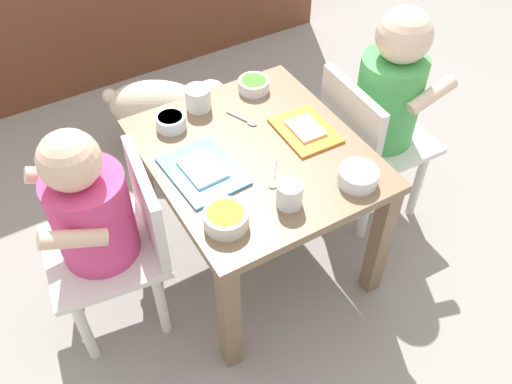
{
  "coord_description": "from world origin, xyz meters",
  "views": [
    {
      "loc": [
        -0.54,
        -0.92,
        1.39
      ],
      "look_at": [
        0.0,
        0.0,
        0.28
      ],
      "focal_mm": 39.38,
      "sensor_mm": 36.0,
      "label": 1
    }
  ],
  "objects_px": {
    "water_cup_left": "(289,196)",
    "veggie_bowl_near": "(254,85)",
    "seated_child_right": "(387,98)",
    "cereal_bowl_right_side": "(171,121)",
    "spoon_by_left_tray": "(274,177)",
    "food_tray_right": "(305,129)",
    "seated_child_left": "(96,215)",
    "water_cup_right": "(198,100)",
    "dog": "(164,106)",
    "veggie_bowl_far": "(358,176)",
    "food_tray_left": "(202,169)",
    "dining_table": "(256,172)",
    "cereal_bowl_left_side": "(226,218)",
    "spoon_by_right_tray": "(245,120)"
  },
  "relations": [
    {
      "from": "water_cup_left",
      "to": "veggie_bowl_near",
      "type": "height_order",
      "value": "water_cup_left"
    },
    {
      "from": "seated_child_right",
      "to": "cereal_bowl_right_side",
      "type": "bearing_deg",
      "value": 160.78
    },
    {
      "from": "spoon_by_left_tray",
      "to": "water_cup_left",
      "type": "bearing_deg",
      "value": -98.87
    },
    {
      "from": "food_tray_right",
      "to": "spoon_by_left_tray",
      "type": "height_order",
      "value": "food_tray_right"
    },
    {
      "from": "seated_child_left",
      "to": "water_cup_right",
      "type": "relative_size",
      "value": 9.56
    },
    {
      "from": "dog",
      "to": "veggie_bowl_far",
      "type": "bearing_deg",
      "value": -77.22
    },
    {
      "from": "seated_child_right",
      "to": "food_tray_left",
      "type": "bearing_deg",
      "value": 179.2
    },
    {
      "from": "dining_table",
      "to": "seated_child_left",
      "type": "xyz_separation_m",
      "value": [
        -0.42,
        0.01,
        0.06
      ]
    },
    {
      "from": "water_cup_left",
      "to": "food_tray_left",
      "type": "bearing_deg",
      "value": 122.1
    },
    {
      "from": "seated_child_left",
      "to": "cereal_bowl_right_side",
      "type": "relative_size",
      "value": 8.3
    },
    {
      "from": "seated_child_right",
      "to": "food_tray_right",
      "type": "distance_m",
      "value": 0.27
    },
    {
      "from": "seated_child_left",
      "to": "veggie_bowl_near",
      "type": "xyz_separation_m",
      "value": [
        0.55,
        0.22,
        0.03
      ]
    },
    {
      "from": "water_cup_right",
      "to": "dog",
      "type": "bearing_deg",
      "value": 86.77
    },
    {
      "from": "cereal_bowl_left_side",
      "to": "spoon_by_left_tray",
      "type": "distance_m",
      "value": 0.19
    },
    {
      "from": "veggie_bowl_far",
      "to": "cereal_bowl_left_side",
      "type": "distance_m",
      "value": 0.34
    },
    {
      "from": "cereal_bowl_left_side",
      "to": "spoon_by_left_tray",
      "type": "relative_size",
      "value": 1.18
    },
    {
      "from": "dining_table",
      "to": "veggie_bowl_near",
      "type": "relative_size",
      "value": 6.71
    },
    {
      "from": "water_cup_left",
      "to": "veggie_bowl_far",
      "type": "height_order",
      "value": "water_cup_left"
    },
    {
      "from": "dining_table",
      "to": "cereal_bowl_left_side",
      "type": "distance_m",
      "value": 0.27
    },
    {
      "from": "water_cup_right",
      "to": "dining_table",
      "type": "bearing_deg",
      "value": -78.85
    },
    {
      "from": "dining_table",
      "to": "food_tray_left",
      "type": "xyz_separation_m",
      "value": [
        -0.15,
        0.0,
        0.08
      ]
    },
    {
      "from": "cereal_bowl_left_side",
      "to": "seated_child_right",
      "type": "bearing_deg",
      "value": 16.09
    },
    {
      "from": "seated_child_right",
      "to": "cereal_bowl_left_side",
      "type": "xyz_separation_m",
      "value": [
        -0.61,
        -0.17,
        0.01
      ]
    },
    {
      "from": "dining_table",
      "to": "water_cup_left",
      "type": "bearing_deg",
      "value": -97.58
    },
    {
      "from": "seated_child_right",
      "to": "veggie_bowl_far",
      "type": "xyz_separation_m",
      "value": [
        -0.27,
        -0.22,
        0.01
      ]
    },
    {
      "from": "food_tray_left",
      "to": "cereal_bowl_left_side",
      "type": "distance_m",
      "value": 0.19
    },
    {
      "from": "seated_child_right",
      "to": "food_tray_right",
      "type": "bearing_deg",
      "value": 178.31
    },
    {
      "from": "cereal_bowl_right_side",
      "to": "veggie_bowl_far",
      "type": "height_order",
      "value": "veggie_bowl_far"
    },
    {
      "from": "dining_table",
      "to": "cereal_bowl_left_side",
      "type": "height_order",
      "value": "cereal_bowl_left_side"
    },
    {
      "from": "dog",
      "to": "water_cup_right",
      "type": "height_order",
      "value": "water_cup_right"
    },
    {
      "from": "food_tray_right",
      "to": "water_cup_right",
      "type": "xyz_separation_m",
      "value": [
        -0.2,
        0.23,
        0.02
      ]
    },
    {
      "from": "dining_table",
      "to": "seated_child_right",
      "type": "xyz_separation_m",
      "value": [
        0.42,
        -0.0,
        0.08
      ]
    },
    {
      "from": "veggie_bowl_near",
      "to": "veggie_bowl_far",
      "type": "distance_m",
      "value": 0.45
    },
    {
      "from": "food_tray_right",
      "to": "dining_table",
      "type": "bearing_deg",
      "value": -178.16
    },
    {
      "from": "cereal_bowl_left_side",
      "to": "spoon_by_left_tray",
      "type": "height_order",
      "value": "cereal_bowl_left_side"
    },
    {
      "from": "seated_child_left",
      "to": "seated_child_right",
      "type": "relative_size",
      "value": 0.94
    },
    {
      "from": "water_cup_left",
      "to": "veggie_bowl_near",
      "type": "bearing_deg",
      "value": 70.21
    },
    {
      "from": "water_cup_right",
      "to": "veggie_bowl_far",
      "type": "height_order",
      "value": "water_cup_right"
    },
    {
      "from": "seated_child_left",
      "to": "cereal_bowl_right_side",
      "type": "xyz_separation_m",
      "value": [
        0.28,
        0.18,
        0.03
      ]
    },
    {
      "from": "dining_table",
      "to": "food_tray_right",
      "type": "bearing_deg",
      "value": 1.84
    },
    {
      "from": "cereal_bowl_left_side",
      "to": "spoon_by_left_tray",
      "type": "bearing_deg",
      "value": 23.23
    },
    {
      "from": "spoon_by_right_tray",
      "to": "spoon_by_left_tray",
      "type": "bearing_deg",
      "value": -101.84
    },
    {
      "from": "veggie_bowl_far",
      "to": "spoon_by_right_tray",
      "type": "distance_m",
      "value": 0.36
    },
    {
      "from": "food_tray_right",
      "to": "veggie_bowl_far",
      "type": "relative_size",
      "value": 1.84
    },
    {
      "from": "water_cup_left",
      "to": "water_cup_right",
      "type": "distance_m",
      "value": 0.43
    },
    {
      "from": "seated_child_right",
      "to": "water_cup_right",
      "type": "bearing_deg",
      "value": 153.23
    },
    {
      "from": "veggie_bowl_near",
      "to": "seated_child_right",
      "type": "bearing_deg",
      "value": -37.91
    },
    {
      "from": "veggie_bowl_near",
      "to": "cereal_bowl_right_side",
      "type": "height_order",
      "value": "cereal_bowl_right_side"
    },
    {
      "from": "seated_child_left",
      "to": "water_cup_right",
      "type": "height_order",
      "value": "seated_child_left"
    },
    {
      "from": "seated_child_right",
      "to": "cereal_bowl_left_side",
      "type": "relative_size",
      "value": 6.89
    }
  ]
}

